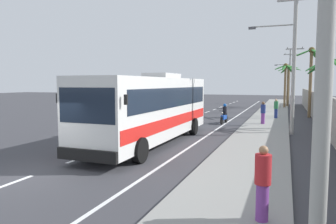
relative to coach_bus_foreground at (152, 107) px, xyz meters
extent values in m
plane|color=#3A3A3F|center=(-1.51, -7.07, -1.95)|extent=(160.00, 160.00, 0.00)
cube|color=gray|center=(5.29, 2.93, -1.88)|extent=(3.20, 90.00, 0.14)
cube|color=white|center=(-1.51, -7.99, -1.95)|extent=(0.16, 2.00, 0.01)
cube|color=white|center=(-1.51, -4.17, -1.95)|extent=(0.16, 2.00, 0.01)
cube|color=white|center=(-1.51, -0.35, -1.95)|extent=(0.16, 2.00, 0.01)
cube|color=white|center=(-1.51, 3.47, -1.95)|extent=(0.16, 2.00, 0.01)
cube|color=white|center=(-1.51, 7.28, -1.95)|extent=(0.16, 2.00, 0.01)
cube|color=white|center=(-1.51, 11.10, -1.95)|extent=(0.16, 2.00, 0.01)
cube|color=white|center=(-1.51, 14.92, -1.95)|extent=(0.16, 2.00, 0.01)
cube|color=white|center=(-1.51, 18.73, -1.95)|extent=(0.16, 2.00, 0.01)
cube|color=white|center=(-1.51, 22.55, -1.95)|extent=(0.16, 2.00, 0.01)
cube|color=white|center=(-1.51, 26.37, -1.95)|extent=(0.16, 2.00, 0.01)
cube|color=white|center=(-1.51, 30.19, -1.95)|extent=(0.16, 2.00, 0.01)
cube|color=white|center=(-1.51, 34.00, -1.95)|extent=(0.16, 2.00, 0.01)
cube|color=white|center=(-1.51, 37.82, -1.95)|extent=(0.16, 2.00, 0.01)
cube|color=white|center=(-1.51, 41.64, -1.95)|extent=(0.16, 2.00, 0.01)
cube|color=white|center=(2.20, 7.93, -1.95)|extent=(0.14, 70.00, 0.01)
cube|color=#9E998E|center=(9.09, 6.93, -0.75)|extent=(0.24, 60.00, 2.40)
cube|color=silver|center=(0.00, -0.03, -0.02)|extent=(2.70, 11.53, 3.08)
cube|color=#192333|center=(0.00, 0.17, 0.52)|extent=(2.72, 10.61, 0.99)
cube|color=#192333|center=(-0.06, -5.74, 0.44)|extent=(2.38, 0.12, 1.30)
cube|color=red|center=(0.00, -0.03, -0.72)|extent=(2.74, 11.30, 0.56)
cube|color=black|center=(-0.06, -5.83, -1.36)|extent=(2.54, 0.19, 0.44)
cube|color=#B7B7B7|center=(0.01, 1.41, 1.66)|extent=(1.45, 2.54, 0.28)
cube|color=black|center=(1.42, -5.54, 0.67)|extent=(0.12, 0.08, 0.36)
cube|color=black|center=(-1.53, -5.51, 0.67)|extent=(0.12, 0.08, 0.36)
cylinder|color=black|center=(1.23, -4.07, -1.43)|extent=(0.33, 1.04, 1.04)
cylinder|color=black|center=(-1.31, -4.04, -1.43)|extent=(0.33, 1.04, 1.04)
cylinder|color=black|center=(1.30, 3.41, -1.43)|extent=(0.33, 1.04, 1.04)
cylinder|color=black|center=(-1.23, 3.44, -1.43)|extent=(0.33, 1.04, 1.04)
cylinder|color=black|center=(2.04, 8.77, -1.65)|extent=(0.14, 0.61, 0.60)
cylinder|color=black|center=(2.13, 10.13, -1.65)|extent=(0.16, 0.61, 0.60)
cube|color=#1947B2|center=(2.08, 9.40, -1.43)|extent=(0.31, 1.11, 0.36)
cube|color=black|center=(2.10, 9.70, -1.23)|extent=(0.28, 0.61, 0.12)
cylinder|color=gray|center=(2.05, 8.89, -1.35)|extent=(0.08, 0.32, 0.67)
cylinder|color=black|center=(2.06, 8.99, -0.91)|extent=(0.56, 0.07, 0.04)
sphere|color=#EAEACC|center=(2.05, 8.87, -1.05)|extent=(0.14, 0.14, 0.14)
cylinder|color=black|center=(2.10, 9.65, -0.93)|extent=(0.32, 0.32, 0.60)
sphere|color=blue|center=(2.10, 9.65, -0.50)|extent=(0.26, 0.26, 0.26)
cylinder|color=#75388E|center=(5.06, 9.28, -1.41)|extent=(0.28, 0.28, 0.81)
cylinder|color=navy|center=(5.06, 9.28, -0.68)|extent=(0.36, 0.36, 0.64)
sphere|color=brown|center=(5.06, 9.28, -0.25)|extent=(0.24, 0.24, 0.24)
cylinder|color=navy|center=(5.86, 13.69, -1.40)|extent=(0.28, 0.28, 0.82)
cylinder|color=#2D7A47|center=(5.86, 13.69, -0.66)|extent=(0.36, 0.36, 0.65)
sphere|color=tan|center=(5.86, 13.69, -0.24)|extent=(0.23, 0.23, 0.23)
cylinder|color=#75388E|center=(6.22, -8.17, -1.39)|extent=(0.28, 0.28, 0.84)
cylinder|color=red|center=(6.22, -8.17, -0.64)|extent=(0.36, 0.36, 0.66)
sphere|color=#9E704C|center=(6.22, -8.17, -0.22)|extent=(0.21, 0.21, 0.21)
cylinder|color=#9E9E99|center=(7.13, -10.29, 2.35)|extent=(0.24, 0.24, 8.61)
cylinder|color=#9E9E99|center=(7.03, 5.54, 2.77)|extent=(0.24, 0.24, 9.45)
cylinder|color=#9E9E99|center=(5.77, 5.54, 4.78)|extent=(2.54, 0.09, 0.09)
cube|color=#4C4C51|center=(4.50, 5.54, 4.72)|extent=(0.44, 0.24, 0.14)
cylinder|color=#9E9E99|center=(7.37, 21.37, 2.16)|extent=(0.24, 0.24, 8.22)
cube|color=#9E9E99|center=(7.37, 21.37, 4.91)|extent=(1.85, 0.12, 0.12)
cylinder|color=#4C4742|center=(6.63, 21.37, 5.03)|extent=(0.08, 0.08, 0.16)
cylinder|color=#4C4742|center=(8.11, 21.37, 5.03)|extent=(0.08, 0.08, 0.16)
cylinder|color=#9E9E99|center=(7.07, 37.20, 2.30)|extent=(0.24, 0.24, 8.51)
cube|color=#9E9E99|center=(7.07, 37.20, 5.69)|extent=(1.95, 0.12, 0.12)
cylinder|color=#4C4742|center=(6.29, 37.20, 5.81)|extent=(0.08, 0.08, 0.16)
cylinder|color=#4C4742|center=(7.85, 37.20, 5.81)|extent=(0.08, 0.08, 0.16)
cylinder|color=#9E9E99|center=(6.04, 37.20, 4.15)|extent=(2.06, 0.09, 0.09)
cube|color=#4C4C51|center=(5.01, 37.20, 4.09)|extent=(0.44, 0.24, 0.14)
cylinder|color=brown|center=(6.48, 27.17, 0.74)|extent=(0.27, 0.27, 5.38)
ellipsoid|color=#337F33|center=(7.22, 27.05, 3.32)|extent=(1.56, 0.60, 0.53)
ellipsoid|color=#337F33|center=(6.83, 27.78, 3.19)|extent=(1.03, 1.44, 0.77)
ellipsoid|color=#337F33|center=(6.31, 27.90, 3.32)|extent=(0.71, 1.57, 0.53)
ellipsoid|color=#337F33|center=(5.82, 27.47, 3.27)|extent=(1.52, 0.94, 0.63)
ellipsoid|color=#337F33|center=(5.86, 26.82, 3.23)|extent=(1.46, 1.05, 0.71)
ellipsoid|color=#337F33|center=(6.30, 26.50, 3.18)|extent=(0.73, 1.49, 0.80)
ellipsoid|color=#337F33|center=(6.96, 26.61, 3.27)|extent=(1.25, 1.38, 0.62)
sphere|color=brown|center=(6.48, 27.17, 3.48)|extent=(0.56, 0.56, 0.56)
cylinder|color=brown|center=(8.73, 16.77, 1.14)|extent=(0.28, 0.28, 6.20)
ellipsoid|color=#337F33|center=(9.44, 16.74, 3.92)|extent=(1.51, 0.40, 0.95)
ellipsoid|color=#337F33|center=(9.03, 17.43, 3.94)|extent=(0.97, 1.53, 0.91)
ellipsoid|color=#337F33|center=(8.03, 17.14, 4.07)|extent=(1.60, 1.08, 0.65)
ellipsoid|color=#337F33|center=(8.02, 16.43, 4.05)|extent=(1.60, 1.01, 0.70)
ellipsoid|color=#337F33|center=(8.91, 15.98, 4.14)|extent=(0.73, 1.68, 0.53)
sphere|color=brown|center=(8.73, 16.77, 4.29)|extent=(0.56, 0.56, 0.56)
cylinder|color=brown|center=(9.30, 8.39, 0.43)|extent=(0.34, 0.34, 4.77)
ellipsoid|color=#28702D|center=(9.45, 9.32, 2.49)|extent=(0.66, 1.97, 0.97)
ellipsoid|color=#28702D|center=(8.67, 9.04, 2.41)|extent=(1.56, 1.59, 1.12)
ellipsoid|color=#28702D|center=(8.54, 7.85, 2.47)|extent=(1.78, 1.40, 1.00)
sphere|color=brown|center=(9.30, 8.39, 2.87)|extent=(0.56, 0.56, 0.56)
cylinder|color=brown|center=(6.85, 29.92, 0.70)|extent=(0.32, 0.32, 5.31)
ellipsoid|color=#337F33|center=(7.64, 29.85, 3.19)|extent=(1.66, 0.50, 0.64)
ellipsoid|color=#337F33|center=(7.09, 30.63, 3.08)|extent=(0.85, 1.59, 0.86)
ellipsoid|color=#337F33|center=(6.35, 30.45, 3.03)|extent=(1.29, 1.35, 0.95)
ellipsoid|color=#337F33|center=(6.19, 29.49, 3.16)|extent=(1.55, 1.18, 0.70)
ellipsoid|color=#337F33|center=(7.17, 29.23, 3.10)|extent=(0.99, 1.58, 0.82)
sphere|color=brown|center=(6.85, 29.92, 3.40)|extent=(0.56, 0.56, 0.56)
camera|label=1|loc=(6.64, -15.20, 1.24)|focal=33.41mm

